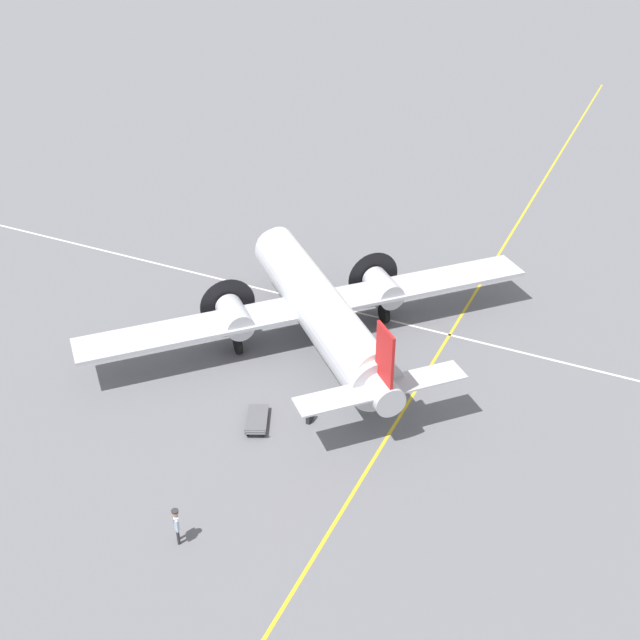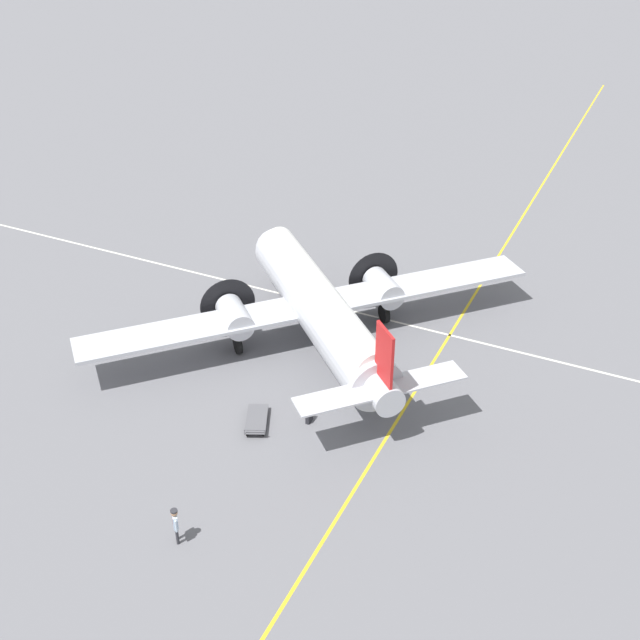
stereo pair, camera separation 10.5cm
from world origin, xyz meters
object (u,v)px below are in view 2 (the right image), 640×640
(airliner_main, at_px, (317,303))
(crew_foreground, at_px, (175,522))
(baggage_cart, at_px, (257,420))
(suitcase_near_door, at_px, (309,417))

(airliner_main, distance_m, crew_foreground, 15.80)
(airliner_main, bearing_deg, crew_foreground, 138.00)
(airliner_main, relative_size, baggage_cart, 8.15)
(suitcase_near_door, bearing_deg, baggage_cart, 119.82)
(crew_foreground, relative_size, suitcase_near_door, 2.99)
(baggage_cart, bearing_deg, suitcase_near_door, -84.65)
(crew_foreground, xyz_separation_m, baggage_cart, (7.95, 0.74, -0.84))
(crew_foreground, distance_m, baggage_cart, 8.03)
(airliner_main, distance_m, suitcase_near_door, 7.36)
(airliner_main, height_order, suitcase_near_door, airliner_main)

